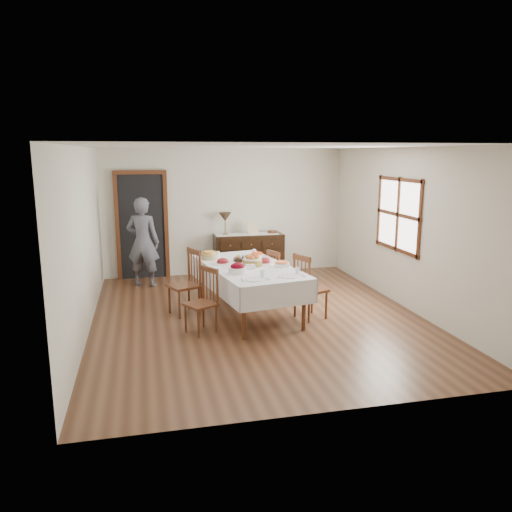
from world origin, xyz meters
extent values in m
plane|color=brown|center=(0.00, 0.00, 0.00)|extent=(6.00, 6.00, 0.00)
cube|color=white|center=(0.00, 0.00, 2.60)|extent=(5.00, 6.00, 0.02)
cube|color=silver|center=(0.00, 3.00, 1.30)|extent=(5.00, 0.02, 2.60)
cube|color=silver|center=(0.00, -3.00, 1.30)|extent=(5.00, 0.02, 2.60)
cube|color=silver|center=(-2.50, 0.00, 1.30)|extent=(0.02, 6.00, 2.60)
cube|color=silver|center=(2.50, 0.00, 1.30)|extent=(0.02, 6.00, 2.60)
cube|color=white|center=(2.49, 0.30, 1.50)|extent=(0.02, 1.30, 1.10)
cube|color=#552A16|center=(2.48, 0.30, 1.50)|extent=(0.03, 1.46, 1.26)
cube|color=black|center=(-1.70, 2.96, 1.05)|extent=(0.90, 0.06, 2.10)
cube|color=#552A16|center=(-1.70, 2.94, 1.05)|extent=(1.04, 0.08, 2.18)
cube|color=white|center=(-0.11, 0.15, 0.77)|extent=(1.51, 2.43, 0.04)
cylinder|color=#552A16|center=(-0.40, -0.89, 0.37)|extent=(0.06, 0.06, 0.73)
cylinder|color=#552A16|center=(0.51, -0.73, 0.37)|extent=(0.06, 0.06, 0.73)
cylinder|color=#552A16|center=(-0.74, 1.03, 0.37)|extent=(0.06, 0.06, 0.73)
cylinder|color=#552A16|center=(0.17, 1.19, 0.37)|extent=(0.06, 0.06, 0.73)
cube|color=white|center=(-0.68, 0.05, 0.62)|extent=(0.42, 2.27, 0.35)
cube|color=white|center=(0.45, 0.25, 0.62)|extent=(0.42, 2.27, 0.35)
cube|color=white|center=(0.09, -0.98, 0.62)|extent=(1.16, 0.23, 0.35)
cube|color=white|center=(-0.31, 1.27, 0.62)|extent=(1.16, 0.23, 0.35)
cube|color=#552A16|center=(-0.94, -0.49, 0.41)|extent=(0.52, 0.52, 0.04)
cylinder|color=#552A16|center=(-1.15, -0.43, 0.20)|extent=(0.03, 0.03, 0.39)
cylinder|color=#552A16|center=(-1.00, -0.70, 0.20)|extent=(0.03, 0.03, 0.39)
cylinder|color=#552A16|center=(-0.88, -0.28, 0.20)|extent=(0.03, 0.03, 0.39)
cylinder|color=#552A16|center=(-0.73, -0.55, 0.20)|extent=(0.03, 0.03, 0.39)
cylinder|color=#552A16|center=(-0.87, -0.26, 0.67)|extent=(0.04, 0.04, 0.51)
cylinder|color=#552A16|center=(-0.70, -0.55, 0.67)|extent=(0.04, 0.04, 0.51)
cube|color=#552A16|center=(-0.79, -0.40, 0.89)|extent=(0.21, 0.34, 0.07)
cylinder|color=#552A16|center=(-0.83, -0.33, 0.65)|extent=(0.02, 0.02, 0.42)
cylinder|color=#552A16|center=(-0.79, -0.40, 0.65)|extent=(0.02, 0.02, 0.42)
cylinder|color=#552A16|center=(-0.74, -0.48, 0.65)|extent=(0.02, 0.02, 0.42)
cube|color=#552A16|center=(-1.10, 0.39, 0.46)|extent=(0.56, 0.56, 0.04)
cylinder|color=#552A16|center=(-1.32, 0.49, 0.22)|extent=(0.04, 0.04, 0.44)
cylinder|color=#552A16|center=(-1.19, 0.17, 0.22)|extent=(0.04, 0.04, 0.44)
cylinder|color=#552A16|center=(-1.00, 0.62, 0.22)|extent=(0.04, 0.04, 0.44)
cylinder|color=#552A16|center=(-0.87, 0.30, 0.22)|extent=(0.04, 0.04, 0.44)
cylinder|color=#552A16|center=(-0.99, 0.64, 0.75)|extent=(0.04, 0.04, 0.57)
cylinder|color=#552A16|center=(-0.85, 0.30, 0.75)|extent=(0.04, 0.04, 0.57)
cube|color=#552A16|center=(-0.92, 0.47, 0.99)|extent=(0.19, 0.39, 0.08)
cylinder|color=#552A16|center=(-0.95, 0.55, 0.73)|extent=(0.02, 0.02, 0.47)
cylinder|color=#552A16|center=(-0.92, 0.47, 0.73)|extent=(0.02, 0.02, 0.47)
cylinder|color=#552A16|center=(-0.88, 0.38, 0.73)|extent=(0.02, 0.02, 0.47)
cube|color=#552A16|center=(0.79, -0.22, 0.45)|extent=(0.54, 0.54, 0.04)
cylinder|color=#552A16|center=(1.01, -0.32, 0.22)|extent=(0.04, 0.04, 0.43)
cylinder|color=#552A16|center=(0.89, -0.01, 0.22)|extent=(0.04, 0.04, 0.43)
cylinder|color=#552A16|center=(0.69, -0.44, 0.22)|extent=(0.04, 0.04, 0.43)
cylinder|color=#552A16|center=(0.57, -0.12, 0.22)|extent=(0.04, 0.04, 0.43)
cylinder|color=#552A16|center=(0.68, -0.46, 0.73)|extent=(0.04, 0.04, 0.56)
cylinder|color=#552A16|center=(0.55, -0.12, 0.73)|extent=(0.04, 0.04, 0.56)
cube|color=#552A16|center=(0.61, -0.29, 0.97)|extent=(0.18, 0.39, 0.08)
cylinder|color=#552A16|center=(0.64, -0.37, 0.71)|extent=(0.02, 0.02, 0.46)
cylinder|color=#552A16|center=(0.61, -0.29, 0.71)|extent=(0.02, 0.02, 0.46)
cylinder|color=#552A16|center=(0.58, -0.21, 0.71)|extent=(0.02, 0.02, 0.46)
cube|color=#552A16|center=(0.59, 0.75, 0.40)|extent=(0.48, 0.48, 0.04)
cylinder|color=#552A16|center=(0.78, 0.66, 0.19)|extent=(0.03, 0.03, 0.38)
cylinder|color=#552A16|center=(0.68, 0.94, 0.19)|extent=(0.03, 0.03, 0.38)
cylinder|color=#552A16|center=(0.50, 0.55, 0.19)|extent=(0.03, 0.03, 0.38)
cylinder|color=#552A16|center=(0.40, 0.84, 0.19)|extent=(0.03, 0.03, 0.38)
cylinder|color=#552A16|center=(0.49, 0.54, 0.65)|extent=(0.04, 0.04, 0.50)
cylinder|color=#552A16|center=(0.38, 0.84, 0.65)|extent=(0.04, 0.04, 0.50)
cube|color=#552A16|center=(0.43, 0.69, 0.86)|extent=(0.16, 0.34, 0.07)
cylinder|color=#552A16|center=(0.46, 0.61, 0.63)|extent=(0.02, 0.02, 0.41)
cylinder|color=#552A16|center=(0.43, 0.69, 0.63)|extent=(0.02, 0.02, 0.41)
cylinder|color=#552A16|center=(0.40, 0.76, 0.63)|extent=(0.02, 0.02, 0.41)
cube|color=black|center=(0.44, 2.72, 0.43)|extent=(1.43, 0.48, 0.86)
cube|color=black|center=(0.01, 2.47, 0.69)|extent=(0.40, 0.02, 0.17)
sphere|color=olive|center=(0.01, 2.45, 0.69)|extent=(0.03, 0.03, 0.03)
cube|color=black|center=(0.44, 2.47, 0.69)|extent=(0.40, 0.02, 0.17)
sphere|color=olive|center=(0.44, 2.45, 0.69)|extent=(0.03, 0.03, 0.03)
cube|color=black|center=(0.87, 2.47, 0.69)|extent=(0.40, 0.02, 0.17)
sphere|color=olive|center=(0.87, 2.45, 0.69)|extent=(0.03, 0.03, 0.03)
imported|color=#545662|center=(-1.70, 2.29, 0.91)|extent=(0.66, 0.53, 1.82)
cylinder|color=olive|center=(-0.05, 0.13, 0.84)|extent=(0.31, 0.31, 0.10)
cylinder|color=white|center=(-0.05, 0.13, 0.90)|extent=(0.28, 0.28, 0.02)
sphere|color=#B6612C|center=(0.02, 0.13, 0.93)|extent=(0.08, 0.08, 0.08)
sphere|color=#B6612C|center=(0.00, 0.19, 0.93)|extent=(0.08, 0.08, 0.08)
sphere|color=#B6612C|center=(-0.07, 0.21, 0.93)|extent=(0.08, 0.08, 0.08)
sphere|color=#B6612C|center=(-0.12, 0.16, 0.93)|extent=(0.08, 0.08, 0.08)
sphere|color=#B6612C|center=(-0.12, 0.10, 0.93)|extent=(0.08, 0.08, 0.08)
sphere|color=#B6612C|center=(-0.07, 0.06, 0.93)|extent=(0.08, 0.08, 0.08)
sphere|color=#B6612C|center=(0.00, 0.07, 0.93)|extent=(0.08, 0.08, 0.08)
cylinder|color=black|center=(-0.14, 0.52, 0.81)|extent=(0.28, 0.28, 0.05)
ellipsoid|color=pink|center=(-0.06, 0.52, 0.86)|extent=(0.05, 0.05, 0.06)
ellipsoid|color=#87E3FF|center=(-0.10, 0.59, 0.86)|extent=(0.05, 0.05, 0.06)
ellipsoid|color=#88F087|center=(-0.17, 0.59, 0.86)|extent=(0.05, 0.05, 0.06)
ellipsoid|color=#E29142|center=(-0.21, 0.52, 0.86)|extent=(0.05, 0.05, 0.06)
ellipsoid|color=#BA85CA|center=(-0.17, 0.46, 0.86)|extent=(0.05, 0.05, 0.06)
ellipsoid|color=#FFEB6A|center=(-0.10, 0.46, 0.86)|extent=(0.05, 0.05, 0.06)
cylinder|color=white|center=(-0.48, 0.38, 0.80)|extent=(0.32, 0.32, 0.02)
ellipsoid|color=maroon|center=(-0.48, 0.38, 0.83)|extent=(0.19, 0.16, 0.11)
cylinder|color=white|center=(0.17, 0.25, 0.80)|extent=(0.30, 0.30, 0.01)
ellipsoid|color=maroon|center=(0.17, 0.25, 0.83)|extent=(0.19, 0.16, 0.11)
cylinder|color=white|center=(-0.37, -0.30, 0.83)|extent=(0.26, 0.26, 0.08)
ellipsoid|color=#62000F|center=(-0.37, -0.30, 0.90)|extent=(0.20, 0.17, 0.11)
cylinder|color=white|center=(0.15, 0.70, 0.82)|extent=(0.21, 0.21, 0.06)
cylinder|color=#F43E16|center=(0.15, 0.70, 0.86)|extent=(0.18, 0.18, 0.03)
cylinder|color=tan|center=(-0.64, 0.76, 0.84)|extent=(0.26, 0.26, 0.09)
cylinder|color=#F2A83D|center=(-0.64, 0.76, 0.90)|extent=(0.20, 0.20, 0.04)
cylinder|color=white|center=(0.38, -0.02, 0.82)|extent=(0.24, 0.24, 0.06)
cylinder|color=#F97C40|center=(0.38, -0.02, 0.86)|extent=(0.20, 0.20, 0.02)
cube|color=white|center=(-0.13, -0.08, 0.83)|extent=(0.15, 0.11, 0.07)
cylinder|color=white|center=(-0.21, -0.74, 0.80)|extent=(0.25, 0.25, 0.01)
cube|color=white|center=(-0.38, -0.74, 0.79)|extent=(0.10, 0.13, 0.01)
cube|color=silver|center=(-0.38, -0.74, 0.80)|extent=(0.04, 0.16, 0.01)
cube|color=silver|center=(-0.05, -0.74, 0.79)|extent=(0.04, 0.18, 0.01)
cube|color=silver|center=(-0.01, -0.74, 0.79)|extent=(0.04, 0.14, 0.01)
cylinder|color=white|center=(-0.06, -0.59, 0.84)|extent=(0.07, 0.07, 0.10)
cylinder|color=white|center=(0.32, -0.68, 0.80)|extent=(0.25, 0.25, 0.01)
cube|color=white|center=(0.15, -0.68, 0.79)|extent=(0.10, 0.13, 0.01)
cube|color=silver|center=(0.15, -0.68, 0.80)|extent=(0.04, 0.16, 0.01)
cube|color=silver|center=(0.48, -0.68, 0.79)|extent=(0.04, 0.18, 0.01)
cube|color=silver|center=(0.52, -0.68, 0.79)|extent=(0.04, 0.14, 0.01)
cylinder|color=white|center=(0.47, -0.53, 0.84)|extent=(0.07, 0.07, 0.10)
cylinder|color=white|center=(-0.48, 0.88, 0.84)|extent=(0.07, 0.07, 0.10)
cylinder|color=white|center=(0.16, 0.95, 0.84)|extent=(0.06, 0.06, 0.10)
cube|color=white|center=(0.40, 2.73, 0.86)|extent=(1.30, 0.35, 0.01)
cylinder|color=olive|center=(-0.04, 2.75, 0.87)|extent=(0.12, 0.12, 0.03)
cylinder|color=olive|center=(-0.04, 2.75, 1.01)|extent=(0.02, 0.02, 0.25)
cone|color=#403321|center=(-0.04, 2.75, 1.23)|extent=(0.26, 0.26, 0.18)
cube|color=beige|center=(0.52, 2.66, 1.00)|extent=(0.22, 0.08, 0.28)
cylinder|color=#552A16|center=(0.95, 2.73, 0.89)|extent=(0.20, 0.20, 0.06)
camera|label=1|loc=(-1.67, -7.24, 2.51)|focal=35.00mm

